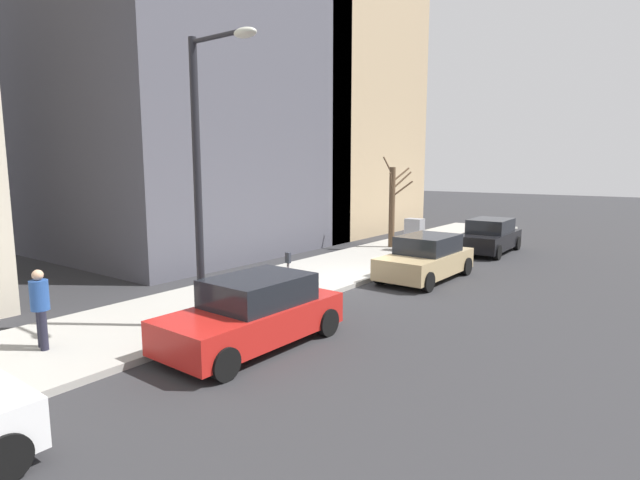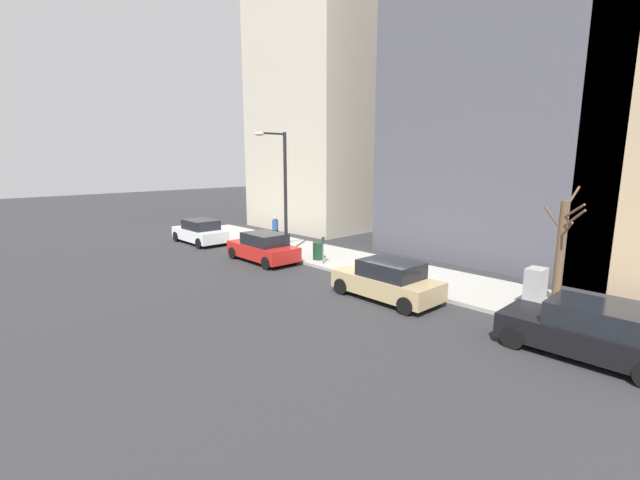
% 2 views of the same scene
% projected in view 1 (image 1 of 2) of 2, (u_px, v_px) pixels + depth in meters
% --- Properties ---
extents(ground_plane, '(120.00, 120.00, 0.00)m').
position_uv_depth(ground_plane, '(367.00, 284.00, 16.63)').
color(ground_plane, '#2B2B2D').
extents(sidewalk, '(4.00, 36.00, 0.15)m').
position_uv_depth(sidewalk, '(319.00, 274.00, 17.79)').
color(sidewalk, '#9E9B93').
rests_on(sidewalk, ground).
extents(parked_car_black, '(1.98, 4.23, 1.52)m').
position_uv_depth(parked_car_black, '(489.00, 236.00, 22.52)').
color(parked_car_black, black).
rests_on(parked_car_black, ground).
extents(parked_car_tan, '(2.01, 4.24, 1.52)m').
position_uv_depth(parked_car_tan, '(426.00, 258.00, 17.19)').
color(parked_car_tan, tan).
rests_on(parked_car_tan, ground).
extents(parked_car_red, '(2.01, 4.24, 1.52)m').
position_uv_depth(parked_car_red, '(254.00, 313.00, 10.78)').
color(parked_car_red, red).
rests_on(parked_car_red, ground).
extents(parking_meter, '(0.14, 0.10, 1.35)m').
position_uv_depth(parking_meter, '(288.00, 271.00, 13.96)').
color(parking_meter, slate).
rests_on(parking_meter, sidewalk).
extents(utility_box, '(0.83, 0.61, 1.43)m').
position_uv_depth(utility_box, '(414.00, 235.00, 22.19)').
color(utility_box, '#A8A399').
rests_on(utility_box, sidewalk).
extents(streetlamp, '(1.97, 0.32, 6.50)m').
position_uv_depth(streetlamp, '(205.00, 160.00, 11.02)').
color(streetlamp, black).
rests_on(streetlamp, sidewalk).
extents(bare_tree, '(1.44, 1.43, 4.18)m').
position_uv_depth(bare_tree, '(392.00, 204.00, 22.99)').
color(bare_tree, brown).
rests_on(bare_tree, sidewalk).
extents(trash_bin, '(0.56, 0.56, 0.90)m').
position_uv_depth(trash_bin, '(256.00, 287.00, 13.62)').
color(trash_bin, '#14381E').
rests_on(trash_bin, sidewalk).
extents(pedestrian_near_meter, '(0.39, 0.36, 1.66)m').
position_uv_depth(pedestrian_near_meter, '(40.00, 304.00, 10.17)').
color(pedestrian_near_meter, '#1E1E2D').
rests_on(pedestrian_near_meter, sidewalk).
extents(office_tower_left, '(10.34, 10.34, 26.10)m').
position_uv_depth(office_tower_left, '(312.00, 11.00, 29.72)').
color(office_tower_left, tan).
rests_on(office_tower_left, ground).
extents(office_block_center, '(11.96, 11.96, 19.62)m').
position_uv_depth(office_block_center, '(173.00, 37.00, 23.10)').
color(office_block_center, '#4C4C56').
rests_on(office_block_center, ground).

